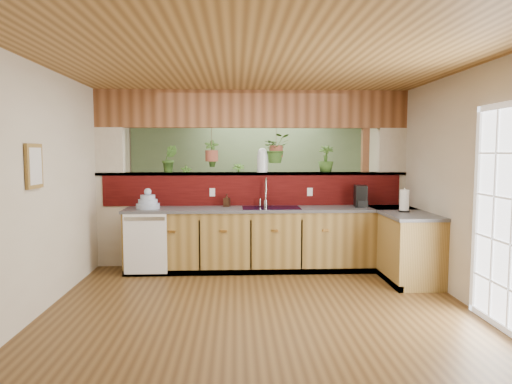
{
  "coord_description": "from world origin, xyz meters",
  "views": [
    {
      "loc": [
        -0.25,
        -5.47,
        1.69
      ],
      "look_at": [
        0.02,
        0.7,
        1.15
      ],
      "focal_mm": 32.0,
      "sensor_mm": 36.0,
      "label": 1
    }
  ],
  "objects_px": {
    "faucet": "(265,191)",
    "soap_dispenser": "(227,200)",
    "paper_towel": "(404,201)",
    "shelving_console": "(216,214)",
    "dish_stack": "(148,202)",
    "glass_jar": "(262,160)",
    "coffee_maker": "(361,197)"
  },
  "relations": [
    {
      "from": "faucet",
      "to": "glass_jar",
      "type": "xyz_separation_m",
      "value": [
        -0.03,
        0.21,
        0.45
      ]
    },
    {
      "from": "paper_towel",
      "to": "shelving_console",
      "type": "relative_size",
      "value": 0.2
    },
    {
      "from": "soap_dispenser",
      "to": "glass_jar",
      "type": "bearing_deg",
      "value": 21.7
    },
    {
      "from": "coffee_maker",
      "to": "shelving_console",
      "type": "bearing_deg",
      "value": 141.93
    },
    {
      "from": "faucet",
      "to": "soap_dispenser",
      "type": "distance_m",
      "value": 0.58
    },
    {
      "from": "dish_stack",
      "to": "coffee_maker",
      "type": "distance_m",
      "value": 3.04
    },
    {
      "from": "soap_dispenser",
      "to": "glass_jar",
      "type": "height_order",
      "value": "glass_jar"
    },
    {
      "from": "coffee_maker",
      "to": "glass_jar",
      "type": "height_order",
      "value": "glass_jar"
    },
    {
      "from": "soap_dispenser",
      "to": "shelving_console",
      "type": "relative_size",
      "value": 0.12
    },
    {
      "from": "faucet",
      "to": "glass_jar",
      "type": "relative_size",
      "value": 1.16
    },
    {
      "from": "faucet",
      "to": "soap_dispenser",
      "type": "relative_size",
      "value": 2.26
    },
    {
      "from": "dish_stack",
      "to": "glass_jar",
      "type": "distance_m",
      "value": 1.78
    },
    {
      "from": "dish_stack",
      "to": "shelving_console",
      "type": "bearing_deg",
      "value": 69.53
    },
    {
      "from": "soap_dispenser",
      "to": "dish_stack",
      "type": "bearing_deg",
      "value": -170.06
    },
    {
      "from": "coffee_maker",
      "to": "glass_jar",
      "type": "bearing_deg",
      "value": 174.39
    },
    {
      "from": "faucet",
      "to": "paper_towel",
      "type": "distance_m",
      "value": 1.93
    },
    {
      "from": "paper_towel",
      "to": "glass_jar",
      "type": "bearing_deg",
      "value": 153.92
    },
    {
      "from": "soap_dispenser",
      "to": "paper_towel",
      "type": "height_order",
      "value": "paper_towel"
    },
    {
      "from": "glass_jar",
      "to": "soap_dispenser",
      "type": "bearing_deg",
      "value": -158.3
    },
    {
      "from": "coffee_maker",
      "to": "shelving_console",
      "type": "relative_size",
      "value": 0.2
    },
    {
      "from": "dish_stack",
      "to": "coffee_maker",
      "type": "bearing_deg",
      "value": 1.42
    },
    {
      "from": "dish_stack",
      "to": "glass_jar",
      "type": "bearing_deg",
      "value": 13.91
    },
    {
      "from": "coffee_maker",
      "to": "paper_towel",
      "type": "bearing_deg",
      "value": -45.41
    },
    {
      "from": "faucet",
      "to": "soap_dispenser",
      "type": "xyz_separation_m",
      "value": [
        -0.56,
        0.0,
        -0.13
      ]
    },
    {
      "from": "paper_towel",
      "to": "dish_stack",
      "type": "bearing_deg",
      "value": 171.9
    },
    {
      "from": "soap_dispenser",
      "to": "shelving_console",
      "type": "height_order",
      "value": "soap_dispenser"
    },
    {
      "from": "faucet",
      "to": "shelving_console",
      "type": "xyz_separation_m",
      "value": [
        -0.81,
        2.11,
        -0.63
      ]
    },
    {
      "from": "faucet",
      "to": "paper_towel",
      "type": "height_order",
      "value": "faucet"
    },
    {
      "from": "paper_towel",
      "to": "shelving_console",
      "type": "distance_m",
      "value": 3.86
    },
    {
      "from": "paper_towel",
      "to": "shelving_console",
      "type": "xyz_separation_m",
      "value": [
        -2.61,
        2.8,
        -0.54
      ]
    },
    {
      "from": "faucet",
      "to": "shelving_console",
      "type": "distance_m",
      "value": 2.35
    },
    {
      "from": "dish_stack",
      "to": "paper_towel",
      "type": "bearing_deg",
      "value": -8.1
    }
  ]
}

